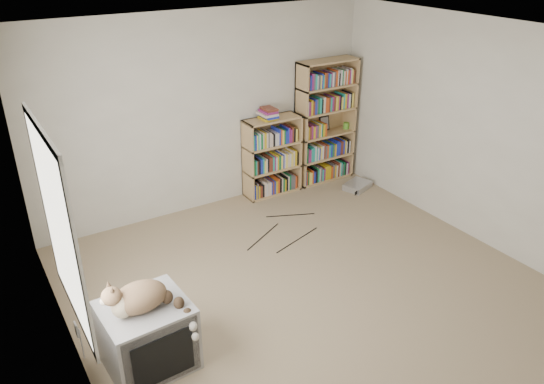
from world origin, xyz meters
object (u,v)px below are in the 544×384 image
cat (147,301)px  dvd_player (357,186)px  bookcase_tall (325,125)px  crt_tv (147,335)px  bookcase_short (271,159)px

cat → dvd_player: 4.14m
dvd_player → bookcase_tall: bearing=90.7°
crt_tv → bookcase_short: 3.45m
crt_tv → bookcase_short: size_ratio=0.66×
cat → bookcase_tall: bearing=31.9°
crt_tv → bookcase_short: bearing=38.0°
crt_tv → bookcase_tall: size_ratio=0.41×
bookcase_tall → dvd_player: bearing=-69.3°
bookcase_short → dvd_player: size_ratio=2.82×
bookcase_tall → dvd_player: (0.21, -0.55, -0.79)m
crt_tv → dvd_player: (3.70, 1.71, -0.25)m
bookcase_tall → dvd_player: 0.98m
crt_tv → cat: cat is taller
cat → crt_tv: bearing=99.6°
bookcase_tall → dvd_player: bookcase_tall is taller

